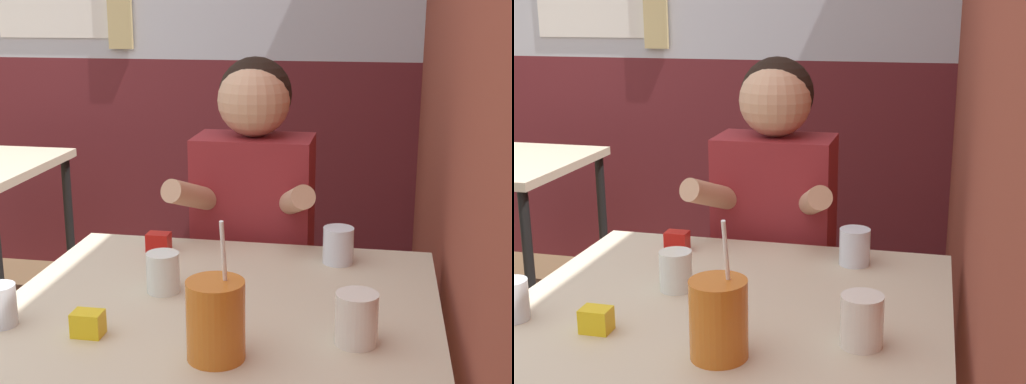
# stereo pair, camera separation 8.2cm
# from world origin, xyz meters

# --- Properties ---
(brick_wall_right) EXTENTS (0.08, 4.46, 2.70)m
(brick_wall_right) POSITION_xyz_m (1.27, 1.23, 1.35)
(brick_wall_right) COLOR brown
(brick_wall_right) RESTS_ON ground_plane
(back_wall) EXTENTS (5.48, 0.09, 2.70)m
(back_wall) POSITION_xyz_m (-0.01, 2.49, 1.36)
(back_wall) COLOR silver
(back_wall) RESTS_ON ground_plane
(main_table) EXTENTS (0.95, 0.85, 0.73)m
(main_table) POSITION_xyz_m (0.74, 0.44, 0.66)
(main_table) COLOR beige
(main_table) RESTS_ON ground_plane
(person_seated) EXTENTS (0.42, 0.41, 1.22)m
(person_seated) POSITION_xyz_m (0.71, 1.02, 0.65)
(person_seated) COLOR maroon
(person_seated) RESTS_ON ground_plane
(cocktail_pitcher) EXTENTS (0.11, 0.11, 0.27)m
(cocktail_pitcher) POSITION_xyz_m (0.79, 0.20, 0.80)
(cocktail_pitcher) COLOR #C6661E
(cocktail_pitcher) RESTS_ON main_table
(glass_near_pitcher) EXTENTS (0.08, 0.08, 0.09)m
(glass_near_pitcher) POSITION_xyz_m (0.97, 0.75, 0.77)
(glass_near_pitcher) COLOR silver
(glass_near_pitcher) RESTS_ON main_table
(glass_center) EXTENTS (0.08, 0.08, 0.09)m
(glass_center) POSITION_xyz_m (0.60, 0.49, 0.77)
(glass_center) COLOR silver
(glass_center) RESTS_ON main_table
(glass_far_side) EXTENTS (0.08, 0.08, 0.10)m
(glass_far_side) POSITION_xyz_m (1.04, 0.31, 0.78)
(glass_far_side) COLOR silver
(glass_far_side) RESTS_ON main_table
(condiment_ketchup) EXTENTS (0.06, 0.04, 0.05)m
(condiment_ketchup) POSITION_xyz_m (0.50, 0.75, 0.75)
(condiment_ketchup) COLOR #B7140F
(condiment_ketchup) RESTS_ON main_table
(condiment_mustard) EXTENTS (0.06, 0.04, 0.05)m
(condiment_mustard) POSITION_xyz_m (0.52, 0.25, 0.75)
(condiment_mustard) COLOR yellow
(condiment_mustard) RESTS_ON main_table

